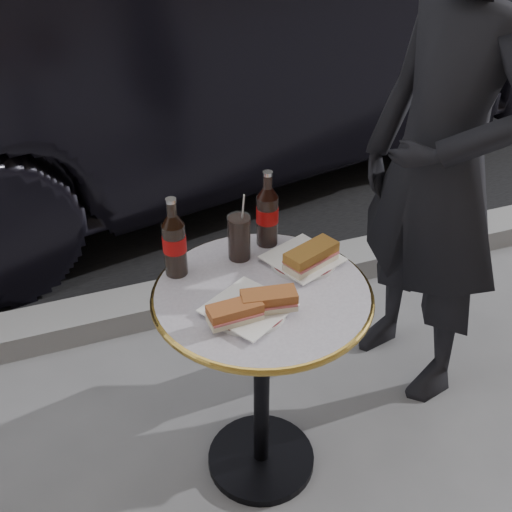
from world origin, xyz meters
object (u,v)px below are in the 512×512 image
object	(u,v)px
plate_right	(303,260)
cola_bottle_right	(267,208)
bistro_table	(262,385)
plate_left	(248,310)
pedestrian	(441,169)
cola_bottle_left	(174,237)
parked_car	(204,46)
cola_glass	(239,237)

from	to	relation	value
plate_right	cola_bottle_right	size ratio (longest dim) A/B	0.81
bistro_table	plate_left	world-z (taller)	plate_left
bistro_table	pedestrian	bearing A→B (deg)	18.54
cola_bottle_left	plate_left	bearing A→B (deg)	-60.70
plate_right	pedestrian	world-z (taller)	pedestrian
plate_left	parked_car	distance (m)	2.35
cola_bottle_left	cola_glass	xyz separation A→B (m)	(0.20, 0.01, -0.05)
bistro_table	cola_bottle_right	world-z (taller)	cola_bottle_right
plate_left	pedestrian	bearing A→B (deg)	21.56
cola_glass	parked_car	distance (m)	2.09
plate_right	cola_bottle_left	distance (m)	0.39
plate_right	cola_bottle_right	bearing A→B (deg)	115.07
plate_left	plate_right	size ratio (longest dim) A/B	1.04
plate_left	cola_bottle_left	xyz separation A→B (m)	(-0.13, 0.24, 0.12)
cola_glass	pedestrian	distance (m)	0.73
cola_glass	pedestrian	bearing A→B (deg)	4.64
cola_glass	cola_bottle_left	bearing A→B (deg)	-176.54
cola_bottle_right	cola_bottle_left	bearing A→B (deg)	-169.45
cola_bottle_right	cola_glass	size ratio (longest dim) A/B	1.74
cola_glass	parked_car	xyz separation A→B (m)	(0.49, 2.03, -0.05)
bistro_table	cola_glass	bearing A→B (deg)	91.20
cola_glass	parked_car	size ratio (longest dim) A/B	0.03
plate_right	parked_car	distance (m)	2.14
bistro_table	plate_left	bearing A→B (deg)	-133.78
bistro_table	plate_right	size ratio (longest dim) A/B	3.67
plate_left	cola_glass	xyz separation A→B (m)	(0.06, 0.25, 0.07)
plate_right	pedestrian	xyz separation A→B (m)	(0.55, 0.15, 0.13)
cola_bottle_left	bistro_table	bearing A→B (deg)	-40.38
bistro_table	plate_left	size ratio (longest dim) A/B	3.53
plate_right	pedestrian	bearing A→B (deg)	14.90
plate_right	pedestrian	size ratio (longest dim) A/B	0.11
parked_car	bistro_table	bearing A→B (deg)	155.64
cola_bottle_right	parked_car	bearing A→B (deg)	78.97
plate_right	cola_bottle_right	distance (m)	0.19
bistro_table	plate_left	xyz separation A→B (m)	(-0.07, -0.07, 0.37)
bistro_table	parked_car	xyz separation A→B (m)	(0.49, 2.21, 0.39)
parked_car	plate_right	bearing A→B (deg)	159.37
pedestrian	plate_left	bearing A→B (deg)	-80.59
plate_right	parked_car	size ratio (longest dim) A/B	0.04
cola_glass	pedestrian	world-z (taller)	pedestrian
cola_bottle_left	parked_car	size ratio (longest dim) A/B	0.05
bistro_table	cola_bottle_left	size ratio (longest dim) A/B	2.99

